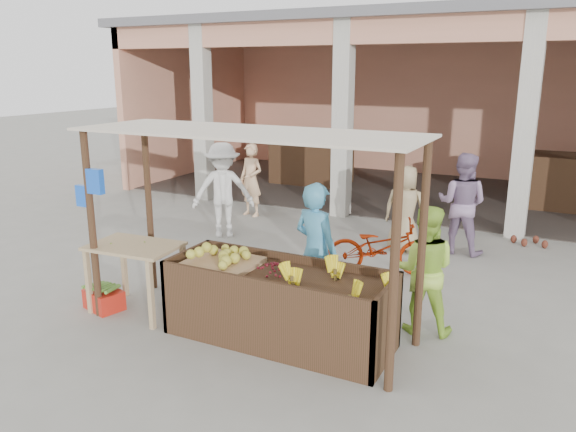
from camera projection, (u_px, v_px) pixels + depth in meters
The scene contains 19 objects.
ground at pixel (242, 330), 6.74m from camera, with size 60.00×60.00×0.00m, color gray.
market_building at pixel (433, 83), 13.71m from camera, with size 14.40×6.40×4.20m.
fruit_stall at pixel (279, 308), 6.42m from camera, with size 2.60×0.95×0.80m, color #482B1C.
stall_awning at pixel (240, 167), 6.29m from camera, with size 4.09×1.35×2.39m.
banana_heap at pixel (340, 279), 5.91m from camera, with size 1.13×0.62×0.21m, color yellow, non-canonical shape.
melon_tray at pixel (222, 257), 6.59m from camera, with size 0.82×0.71×0.21m.
berry_heap at pixel (274, 267), 6.35m from camera, with size 0.48×0.40×0.15m, color maroon.
side_table at pixel (135, 255), 7.09m from camera, with size 1.17×0.83×0.90m.
papaya_pile at pixel (133, 236), 7.03m from camera, with size 0.78×0.44×0.22m, color #50902F, non-canonical shape.
red_crate at pixel (104, 300), 7.32m from camera, with size 0.49×0.35×0.25m, color red.
plantain_bundle at pixel (103, 288), 7.28m from camera, with size 0.38×0.26×0.08m, color #5A9034, non-canonical shape.
produce_sacks at pixel (531, 230), 9.91m from camera, with size 0.94×0.70×0.57m.
vendor_blue at pixel (316, 247), 6.87m from camera, with size 0.70×0.51×1.85m, color #4AA3CF.
vendor_green at pixel (424, 266), 6.54m from camera, with size 0.78×0.45×1.63m, color #A8D642.
motorcycle at pixel (381, 246), 8.49m from camera, with size 1.70×0.58×0.89m, color #8C1D03.
shopper_a at pixel (223, 187), 10.29m from camera, with size 1.22×0.61×1.90m, color silver.
shopper_c at pixel (405, 204), 9.48m from camera, with size 0.79×0.52×1.65m, color #9F8961.
shopper_e at pixel (251, 179), 11.82m from camera, with size 0.59×0.45×1.60m, color #E4B284.
shopper_f at pixel (462, 199), 9.38m from camera, with size 0.91×0.52×1.87m, color gray.
Camera 1 is at (3.29, -5.24, 3.05)m, focal length 35.00 mm.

